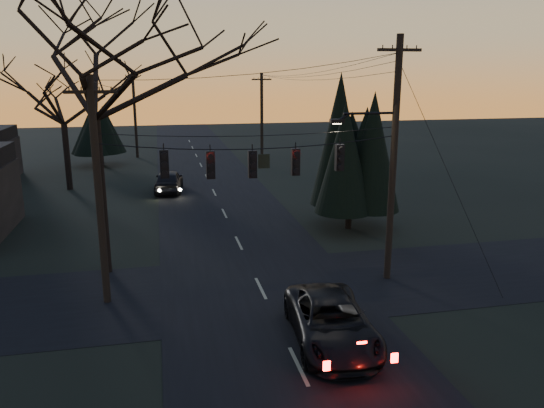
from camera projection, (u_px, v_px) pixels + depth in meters
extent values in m
cube|color=black|center=(229.00, 222.00, 31.05)|extent=(8.00, 120.00, 0.02)
cube|color=black|center=(261.00, 288.00, 21.56)|extent=(60.00, 7.00, 0.02)
cylinder|color=black|center=(253.00, 139.00, 20.03)|extent=(11.50, 0.04, 0.04)
cylinder|color=black|center=(101.00, 198.00, 22.58)|extent=(0.44, 0.44, 6.66)
cylinder|color=black|center=(349.00, 214.00, 29.72)|extent=(0.36, 0.36, 1.60)
cone|color=black|center=(351.00, 148.00, 28.80)|extent=(4.38, 4.38, 6.71)
cylinder|color=black|center=(67.00, 157.00, 39.15)|extent=(0.44, 0.44, 4.85)
cylinder|color=black|center=(102.00, 157.00, 49.91)|extent=(0.36, 0.36, 1.60)
cone|color=black|center=(100.00, 129.00, 49.28)|extent=(3.89, 3.89, 4.44)
imported|color=black|center=(331.00, 322.00, 17.11)|extent=(2.87, 5.47, 1.47)
imported|color=black|center=(169.00, 181.00, 38.78)|extent=(2.36, 4.90, 1.61)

